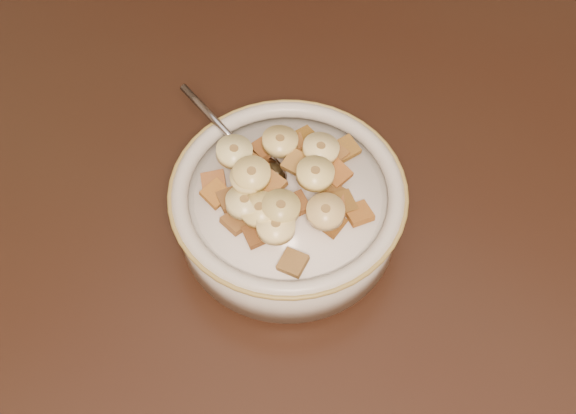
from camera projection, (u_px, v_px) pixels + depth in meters
The scene contains 39 objects.
table at pixel (490, 287), 0.64m from camera, with size 1.40×0.90×0.04m, color black.
cereal_bowl at pixel (288, 211), 0.63m from camera, with size 0.19×0.19×0.05m, color #B5AB91.
milk at pixel (288, 197), 0.61m from camera, with size 0.16×0.16×0.00m, color silver.
spoon at pixel (264, 172), 0.62m from camera, with size 0.03×0.05×0.01m, color #95969A.
cereal_square_0 at pixel (295, 205), 0.58m from camera, with size 0.02×0.02×0.01m, color brown.
cereal_square_1 at pixel (279, 215), 0.58m from camera, with size 0.02×0.02×0.01m, color brown.
cereal_square_2 at pixel (331, 223), 0.59m from camera, with size 0.02×0.02×0.01m, color brown.
cereal_square_3 at pixel (231, 199), 0.60m from camera, with size 0.02×0.02×0.01m, color brown.
cereal_square_4 at pixel (216, 194), 0.60m from camera, with size 0.02×0.02×0.01m, color olive.
cereal_square_5 at pixel (306, 138), 0.64m from camera, with size 0.02×0.02×0.01m, color brown.
cereal_square_6 at pixel (261, 182), 0.59m from camera, with size 0.02×0.02×0.01m, color brown.
cereal_square_7 at pixel (333, 206), 0.59m from camera, with size 0.02×0.02×0.01m, color #97552A.
cereal_square_8 at pixel (293, 263), 0.57m from camera, with size 0.02×0.02×0.01m, color brown.
cereal_square_9 at pixel (237, 221), 0.59m from camera, with size 0.02×0.02×0.01m, color brown.
cereal_square_10 at pixel (359, 213), 0.59m from camera, with size 0.02×0.02×0.01m, color #966025.
cereal_square_11 at pixel (337, 174), 0.61m from camera, with size 0.02×0.02×0.01m, color #935525.
cereal_square_12 at pixel (257, 234), 0.58m from camera, with size 0.02×0.02×0.01m, color brown.
cereal_square_13 at pixel (334, 195), 0.60m from camera, with size 0.02×0.02×0.01m, color brown.
cereal_square_14 at pixel (293, 145), 0.63m from camera, with size 0.02×0.02×0.01m, color olive.
cereal_square_15 at pixel (254, 167), 0.61m from camera, with size 0.02×0.02×0.01m, color olive.
cereal_square_16 at pixel (312, 158), 0.61m from camera, with size 0.02×0.02×0.01m, color brown.
cereal_square_17 at pixel (271, 185), 0.59m from camera, with size 0.02×0.02×0.01m, color olive.
cereal_square_18 at pixel (334, 154), 0.63m from camera, with size 0.02×0.02×0.01m, color brown.
cereal_square_19 at pixel (265, 147), 0.63m from camera, with size 0.02×0.02×0.01m, color brown.
cereal_square_20 at pixel (342, 203), 0.60m from camera, with size 0.02×0.02×0.01m, color brown.
cereal_square_21 at pixel (346, 148), 0.63m from camera, with size 0.02×0.02×0.01m, color brown.
cereal_square_22 at pixel (214, 183), 0.61m from camera, with size 0.02×0.02×0.01m, color brown.
cereal_square_23 at pixel (297, 163), 0.61m from camera, with size 0.02×0.02×0.01m, color brown.
banana_slice_0 at pixel (281, 208), 0.57m from camera, with size 0.03×0.03×0.01m, color #D1B86A.
banana_slice_1 at pixel (249, 178), 0.59m from camera, with size 0.03×0.03×0.01m, color #E9DC88.
banana_slice_2 at pixel (315, 174), 0.58m from camera, with size 0.03×0.03×0.01m, color #F4D88A.
banana_slice_3 at pixel (245, 202), 0.58m from camera, with size 0.03×0.03×0.01m, color #FFEDA8.
banana_slice_4 at pixel (325, 212), 0.57m from camera, with size 0.03×0.03×0.01m, color #E2BF6C.
banana_slice_5 at pixel (234, 152), 0.61m from camera, with size 0.03×0.03×0.01m, color #FFF6A5.
banana_slice_6 at pixel (259, 210), 0.58m from camera, with size 0.03×0.03×0.01m, color #D6B97B.
banana_slice_7 at pixel (276, 226), 0.57m from camera, with size 0.03×0.03×0.01m, color #FFE581.
banana_slice_8 at pixel (252, 174), 0.59m from camera, with size 0.03×0.03×0.01m, color #DBC975.
banana_slice_9 at pixel (280, 141), 0.62m from camera, with size 0.03×0.03×0.01m, color #D5C473.
banana_slice_10 at pixel (321, 149), 0.61m from camera, with size 0.03×0.03×0.01m, color #FFF189.
Camera 1 is at (0.01, -0.34, 1.30)m, focal length 45.00 mm.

